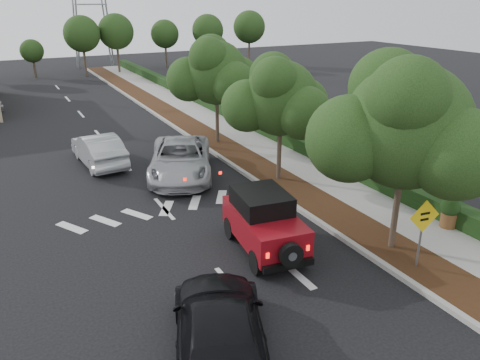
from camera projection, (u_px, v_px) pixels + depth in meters
ground at (233, 287)px, 13.45m from camera, size 120.00×120.00×0.00m
curb at (209, 149)px, 25.31m from camera, size 0.20×70.00×0.15m
planting_strip at (225, 147)px, 25.74m from camera, size 1.80×70.00×0.12m
sidewalk at (255, 143)px, 26.56m from camera, size 2.00×70.00×0.12m
hedge at (276, 134)px, 27.04m from camera, size 0.80×70.00×0.80m
transmission_tower at (96, 67)px, 55.64m from camera, size 7.00×4.00×28.00m
street_tree_near at (391, 249)px, 15.45m from camera, size 3.80×3.80×5.92m
street_tree_mid at (278, 181)px, 21.23m from camera, size 3.20×3.20×5.32m
street_tree_far at (218, 144)px, 26.59m from camera, size 3.40×3.40×5.62m
red_jeep at (262, 220)px, 15.19m from camera, size 2.14×3.98×1.97m
silver_suv_ahead at (181, 159)px, 21.54m from camera, size 4.79×6.49×1.64m
black_suv_oncoming at (220, 332)px, 10.52m from camera, size 3.87×5.61×1.51m
silver_sedan_oncoming at (99, 149)px, 23.03m from camera, size 1.96×4.80×1.55m
speed_hump_sign at (423, 225)px, 13.76m from camera, size 1.03×0.16×2.20m
terracotta_planter at (450, 209)px, 16.47m from camera, size 0.68×0.68×1.18m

